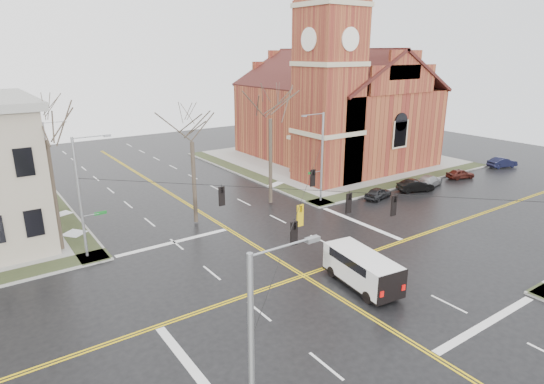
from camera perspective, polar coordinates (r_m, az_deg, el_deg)
ground at (r=31.96m, az=3.96°, el=-10.42°), size 120.00×120.00×0.00m
sidewalks at (r=31.92m, az=3.96°, el=-10.30°), size 80.00×80.00×0.17m
road_markings at (r=31.95m, az=3.96°, el=-10.41°), size 100.00×100.00×0.01m
church at (r=63.59m, az=7.60°, el=11.36°), size 24.28×27.48×27.50m
signal_pole_ne at (r=45.49m, az=6.14°, el=4.63°), size 2.75×0.22×9.00m
signal_pole_nw at (r=35.44m, az=-22.74°, el=-0.30°), size 2.75×0.22×9.00m
signal_pole_sw at (r=15.79m, az=-1.98°, el=-21.47°), size 2.75×0.22×9.00m
span_wires at (r=29.59m, az=4.20°, el=0.27°), size 23.02×23.02×0.03m
traffic_signals at (r=29.34m, az=4.99°, el=-1.44°), size 8.21×8.26×1.30m
streetlight_north_a at (r=51.46m, az=-26.13°, el=3.88°), size 2.30×0.20×8.00m
streetlight_north_b at (r=71.02m, az=-28.90°, el=6.75°), size 2.30×0.20×8.00m
cargo_van at (r=30.78m, az=10.95°, el=-9.12°), size 2.99×6.09×2.22m
parked_car_a at (r=48.79m, az=13.17°, el=-0.14°), size 3.82×2.16×1.23m
parked_car_b at (r=52.44m, az=17.55°, el=0.77°), size 4.23×2.70×1.32m
parked_car_c at (r=54.86m, az=19.08°, el=1.34°), size 4.88×2.99×1.32m
parked_car_d at (r=59.69m, az=22.56°, el=2.13°), size 3.74×2.30×1.19m
parked_car_e at (r=67.81m, az=26.93°, el=3.33°), size 4.28×2.39×1.33m
tree_nw_far at (r=36.73m, az=-26.62°, el=6.68°), size 4.00×4.00×12.77m
tree_nw_near at (r=39.46m, az=-10.05°, el=6.89°), size 4.00×4.00×10.90m
tree_ne at (r=44.10m, az=-0.20°, el=9.88°), size 4.00×4.00×12.67m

